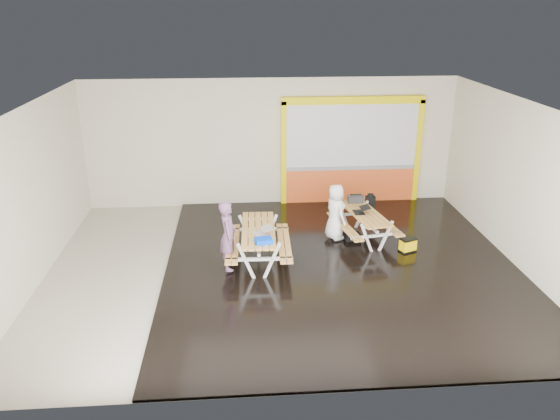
{
  "coord_description": "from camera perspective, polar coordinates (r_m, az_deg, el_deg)",
  "views": [
    {
      "loc": [
        -0.86,
        -10.34,
        5.39
      ],
      "look_at": [
        0.0,
        0.9,
        1.0
      ],
      "focal_mm": 34.71,
      "sensor_mm": 36.0,
      "label": 1
    }
  ],
  "objects": [
    {
      "name": "blue_pouch",
      "position": [
        10.93,
        -1.74,
        -3.24
      ],
      "size": [
        0.38,
        0.3,
        0.1
      ],
      "primitive_type": "cube",
      "rotation": [
        0.0,
        0.0,
        0.21
      ],
      "color": "#003EE5",
      "rests_on": "picnic_table_left"
    },
    {
      "name": "fluke_bag",
      "position": [
        12.62,
        13.32,
        -3.62
      ],
      "size": [
        0.43,
        0.36,
        0.31
      ],
      "color": "black",
      "rests_on": "deck"
    },
    {
      "name": "backpack",
      "position": [
        13.7,
        9.48,
        0.8
      ],
      "size": [
        0.27,
        0.2,
        0.42
      ],
      "color": "black",
      "rests_on": "picnic_table_right"
    },
    {
      "name": "picnic_table_right",
      "position": [
        12.92,
        8.87,
        -0.96
      ],
      "size": [
        1.55,
        2.01,
        0.72
      ],
      "color": "#CD9649",
      "rests_on": "deck"
    },
    {
      "name": "dark_case",
      "position": [
        13.03,
        7.61,
        -2.77
      ],
      "size": [
        0.41,
        0.33,
        0.14
      ],
      "primitive_type": "cube",
      "rotation": [
        0.0,
        0.0,
        0.12
      ],
      "color": "black",
      "rests_on": "deck"
    },
    {
      "name": "room",
      "position": [
        11.0,
        0.36,
        1.95
      ],
      "size": [
        10.02,
        8.02,
        3.52
      ],
      "color": "#B7AE9B",
      "rests_on": "ground"
    },
    {
      "name": "laptop_left",
      "position": [
        11.33,
        -1.89,
        -2.32
      ],
      "size": [
        0.44,
        0.41,
        0.16
      ],
      "color": "silver",
      "rests_on": "picnic_table_left"
    },
    {
      "name": "person_left",
      "position": [
        11.24,
        -5.48,
        -2.7
      ],
      "size": [
        0.36,
        0.55,
        1.5
      ],
      "primitive_type": "imported",
      "rotation": [
        0.0,
        0.0,
        1.56
      ],
      "color": "#70496B",
      "rests_on": "deck"
    },
    {
      "name": "kiosk",
      "position": [
        15.12,
        7.49,
        5.96
      ],
      "size": [
        3.88,
        0.16,
        3.0
      ],
      "color": "#E25520",
      "rests_on": "room"
    },
    {
      "name": "person_right",
      "position": [
        12.72,
        5.85,
        -0.19
      ],
      "size": [
        0.64,
        0.76,
        1.33
      ],
      "primitive_type": "imported",
      "rotation": [
        0.0,
        0.0,
        1.95
      ],
      "color": "white",
      "rests_on": "deck"
    },
    {
      "name": "picnic_table_left",
      "position": [
        11.67,
        -2.28,
        -2.88
      ],
      "size": [
        1.43,
        2.06,
        0.81
      ],
      "color": "#CD9649",
      "rests_on": "deck"
    },
    {
      "name": "deck",
      "position": [
        11.84,
        6.41,
        -5.81
      ],
      "size": [
        7.5,
        7.98,
        0.05
      ],
      "primitive_type": "cube",
      "color": "black",
      "rests_on": "room"
    },
    {
      "name": "toolbox",
      "position": [
        13.44,
        7.95,
        1.16
      ],
      "size": [
        0.39,
        0.21,
        0.22
      ],
      "color": "black",
      "rests_on": "picnic_table_right"
    },
    {
      "name": "laptop_right",
      "position": [
        12.82,
        8.53,
        -0.06
      ],
      "size": [
        0.38,
        0.34,
        0.16
      ],
      "color": "black",
      "rests_on": "picnic_table_right"
    }
  ]
}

